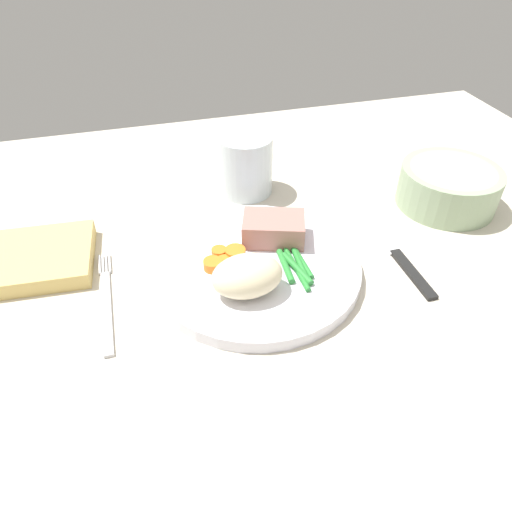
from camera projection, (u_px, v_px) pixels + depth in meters
dining_table at (259, 269)px, 59.19cm from camera, size 120.00×90.00×2.00cm
dinner_plate at (256, 268)px, 56.64cm from camera, size 24.88×24.88×1.60cm
meat_portion at (274, 229)px, 58.78cm from camera, size 8.83×7.30×3.13cm
mashed_potatoes at (247, 276)px, 50.91cm from camera, size 7.85×5.56×4.49cm
carrot_slices at (224, 258)px, 56.03cm from camera, size 5.35×4.24×1.18cm
green_beans at (296, 265)px, 55.19cm from camera, size 3.12×8.20×0.81cm
fork at (106, 300)px, 53.17cm from camera, size 1.44×16.60×0.40cm
knife at (392, 248)px, 60.56cm from camera, size 1.70×20.50×0.64cm
water_glass at (245, 168)px, 69.54cm from camera, size 7.97×7.97×8.76cm
salad_bowl at (449, 185)px, 66.90cm from camera, size 13.82×13.82×5.69cm
napkin at (39, 258)px, 57.61cm from camera, size 13.28×12.11×2.09cm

